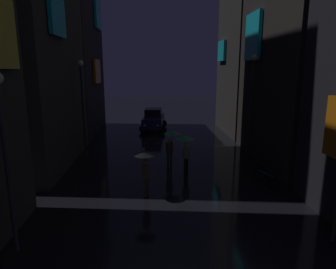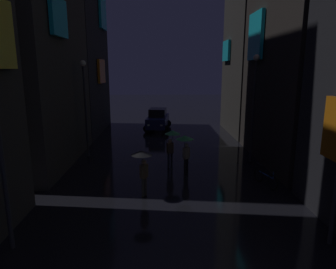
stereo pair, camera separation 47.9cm
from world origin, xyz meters
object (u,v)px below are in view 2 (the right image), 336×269
at_px(streetlamp_left_near, 0,143).
at_px(pedestrian_midstreet_left_green, 185,144).
at_px(streetlamp_right_far, 254,97).
at_px(car_distant, 158,119).
at_px(streetlamp_left_far, 85,98).
at_px(pedestrian_foreground_left_black, 143,160).
at_px(bicycle_parked_at_storefront, 266,178).
at_px(pedestrian_midstreet_centre_green, 172,139).

bearing_deg(streetlamp_left_near, pedestrian_midstreet_left_green, 47.66).
height_order(streetlamp_left_near, streetlamp_right_far, streetlamp_right_far).
bearing_deg(car_distant, streetlamp_left_far, -117.31).
bearing_deg(pedestrian_foreground_left_black, bicycle_parked_at_storefront, 11.66).
bearing_deg(bicycle_parked_at_storefront, streetlamp_right_far, 84.05).
height_order(pedestrian_midstreet_centre_green, bicycle_parked_at_storefront, pedestrian_midstreet_centre_green).
distance_m(pedestrian_midstreet_left_green, pedestrian_midstreet_centre_green, 1.35).
distance_m(streetlamp_left_near, streetlamp_right_far, 13.24).
relative_size(pedestrian_midstreet_centre_green, streetlamp_right_far, 0.34).
distance_m(pedestrian_midstreet_left_green, streetlamp_left_far, 7.16).
distance_m(pedestrian_midstreet_centre_green, streetlamp_left_far, 6.08).
xyz_separation_m(pedestrian_midstreet_left_green, streetlamp_left_near, (-5.89, -6.46, 1.71)).
distance_m(streetlamp_left_far, streetlamp_right_far, 10.09).
xyz_separation_m(pedestrian_midstreet_centre_green, streetlamp_left_far, (-5.24, 2.35, 2.01)).
relative_size(pedestrian_foreground_left_black, streetlamp_left_near, 0.39).
distance_m(pedestrian_midstreet_centre_green, streetlamp_left_near, 9.43).
xyz_separation_m(pedestrian_foreground_left_black, streetlamp_left_near, (-3.85, -3.68, 1.71)).
relative_size(pedestrian_midstreet_left_green, streetlamp_left_far, 0.36).
bearing_deg(car_distant, pedestrian_midstreet_centre_green, -85.30).
bearing_deg(pedestrian_midstreet_centre_green, streetlamp_left_far, 155.84).
height_order(pedestrian_midstreet_left_green, pedestrian_foreground_left_black, same).
bearing_deg(pedestrian_foreground_left_black, streetlamp_left_far, 121.38).
height_order(bicycle_parked_at_storefront, streetlamp_left_far, streetlamp_left_far).
bearing_deg(car_distant, bicycle_parked_at_storefront, -68.83).
relative_size(pedestrian_midstreet_centre_green, car_distant, 0.49).
xyz_separation_m(streetlamp_left_far, streetlamp_right_far, (10.00, -1.34, 0.15)).
distance_m(pedestrian_foreground_left_black, streetlamp_left_near, 5.60).
xyz_separation_m(pedestrian_foreground_left_black, streetlamp_left_far, (-3.85, 6.32, 2.01)).
bearing_deg(streetlamp_left_near, car_distant, 76.71).
xyz_separation_m(streetlamp_left_near, streetlamp_right_far, (10.00, 8.66, 0.45)).
height_order(car_distant, streetlamp_left_near, streetlamp_left_near).
height_order(pedestrian_foreground_left_black, car_distant, pedestrian_foreground_left_black).
bearing_deg(pedestrian_foreground_left_black, streetlamp_left_near, -136.33).
height_order(pedestrian_midstreet_centre_green, streetlamp_left_far, streetlamp_left_far).
bearing_deg(pedestrian_midstreet_left_green, pedestrian_foreground_left_black, -126.15).
xyz_separation_m(bicycle_parked_at_storefront, car_distant, (-5.25, 13.56, 0.54)).
xyz_separation_m(pedestrian_midstreet_left_green, pedestrian_foreground_left_black, (-2.03, -2.78, 0.00)).
bearing_deg(streetlamp_left_far, car_distant, 62.69).
xyz_separation_m(bicycle_parked_at_storefront, streetlamp_right_far, (0.40, 3.79, 3.45)).
distance_m(pedestrian_foreground_left_black, bicycle_parked_at_storefront, 6.01).
relative_size(pedestrian_midstreet_centre_green, streetlamp_left_near, 0.39).
distance_m(pedestrian_midstreet_left_green, streetlamp_right_far, 5.14).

